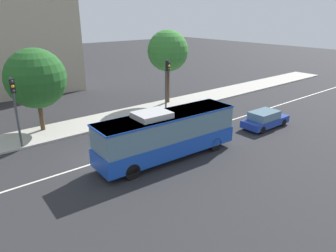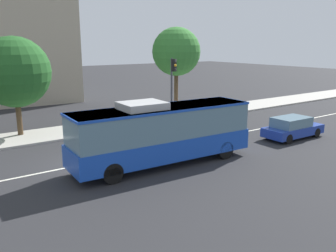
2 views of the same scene
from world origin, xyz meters
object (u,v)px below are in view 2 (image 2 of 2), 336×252
sedan_blue (292,128)px  traffic_light_near_corner (173,79)px  transit_bus (163,131)px  street_tree_kerbside_left (176,52)px  street_tree_kerbside_right (15,72)px

sedan_blue → traffic_light_near_corner: bearing=116.3°
traffic_light_near_corner → transit_bus: bearing=-44.1°
transit_bus → sedan_blue: (10.24, -0.66, -1.09)m
street_tree_kerbside_left → street_tree_kerbside_right: street_tree_kerbside_left is taller
traffic_light_near_corner → street_tree_kerbside_left: 4.09m
traffic_light_near_corner → street_tree_kerbside_left: street_tree_kerbside_left is taller
traffic_light_near_corner → sedan_blue: bearing=20.1°
transit_bus → traffic_light_near_corner: size_ratio=1.94×
traffic_light_near_corner → street_tree_kerbside_left: (2.32, 2.70, 2.02)m
sedan_blue → street_tree_kerbside_right: size_ratio=0.67×
street_tree_kerbside_left → street_tree_kerbside_right: bearing=-179.9°
transit_bus → sedan_blue: bearing=-0.9°
street_tree_kerbside_left → street_tree_kerbside_right: size_ratio=1.13×
transit_bus → traffic_light_near_corner: traffic_light_near_corner is taller
transit_bus → traffic_light_near_corner: bearing=53.8°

